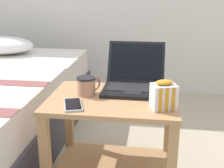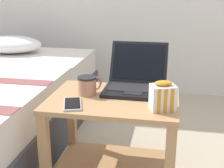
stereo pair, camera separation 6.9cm
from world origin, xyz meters
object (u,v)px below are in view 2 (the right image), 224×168
at_px(mug_front_left, 88,85).
at_px(cell_phone, 72,104).
at_px(snack_bag, 163,96).
at_px(laptop, 136,81).

xyz_separation_m(mug_front_left, cell_phone, (-0.03, -0.15, -0.05)).
distance_m(snack_bag, cell_phone, 0.41).
height_order(mug_front_left, snack_bag, snack_bag).
distance_m(laptop, mug_front_left, 0.26).
xyz_separation_m(laptop, snack_bag, (0.15, -0.25, 0.02)).
relative_size(laptop, cell_phone, 2.04).
bearing_deg(mug_front_left, cell_phone, -101.46).
relative_size(mug_front_left, snack_bag, 0.86).
relative_size(laptop, mug_front_left, 3.11).
relative_size(snack_bag, cell_phone, 0.76).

